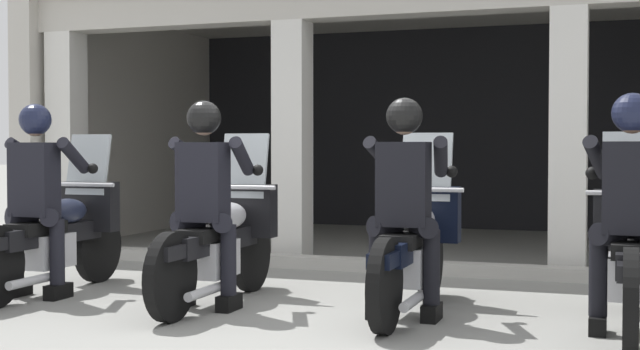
# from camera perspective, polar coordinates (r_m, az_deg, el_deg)

# --- Properties ---
(ground_plane) EXTENTS (80.00, 80.00, 0.00)m
(ground_plane) POSITION_cam_1_polar(r_m,az_deg,el_deg) (9.39, 5.30, -5.71)
(ground_plane) COLOR gray
(station_building) EXTENTS (9.74, 4.95, 3.18)m
(station_building) POSITION_cam_1_polar(r_m,az_deg,el_deg) (11.51, 9.48, 5.81)
(station_building) COLOR black
(station_building) RESTS_ON ground
(kerb_strip) EXTENTS (9.24, 0.24, 0.12)m
(kerb_strip) POSITION_cam_1_polar(r_m,az_deg,el_deg) (8.63, 5.99, -5.98)
(kerb_strip) COLOR #B7B5AD
(kerb_strip) RESTS_ON ground
(motorcycle_far_left) EXTENTS (0.62, 2.04, 1.35)m
(motorcycle_far_left) POSITION_cam_1_polar(r_m,az_deg,el_deg) (7.75, -16.66, -3.66)
(motorcycle_far_left) COLOR black
(motorcycle_far_left) RESTS_ON ground
(police_officer_far_left) EXTENTS (0.63, 0.61, 1.58)m
(police_officer_far_left) POSITION_cam_1_polar(r_m,az_deg,el_deg) (7.50, -17.97, -0.51)
(police_officer_far_left) COLOR black
(police_officer_far_left) RESTS_ON ground
(motorcycle_center_left) EXTENTS (0.62, 2.04, 1.35)m
(motorcycle_center_left) POSITION_cam_1_polar(r_m,az_deg,el_deg) (6.97, -6.43, -4.21)
(motorcycle_center_left) COLOR black
(motorcycle_center_left) RESTS_ON ground
(police_officer_center_left) EXTENTS (0.63, 0.61, 1.58)m
(police_officer_center_left) POSITION_cam_1_polar(r_m,az_deg,el_deg) (6.69, -7.51, -0.71)
(police_officer_center_left) COLOR black
(police_officer_center_left) RESTS_ON ground
(motorcycle_center_right) EXTENTS (0.62, 2.04, 1.35)m
(motorcycle_center_right) POSITION_cam_1_polar(r_m,az_deg,el_deg) (6.58, 6.13, -4.57)
(motorcycle_center_right) COLOR black
(motorcycle_center_right) RESTS_ON ground
(police_officer_center_right) EXTENTS (0.63, 0.61, 1.58)m
(police_officer_center_right) POSITION_cam_1_polar(r_m,az_deg,el_deg) (6.27, 5.55, -0.87)
(police_officer_center_right) COLOR black
(police_officer_center_right) RESTS_ON ground
(motorcycle_far_right) EXTENTS (0.62, 2.04, 1.35)m
(motorcycle_far_right) POSITION_cam_1_polar(r_m,az_deg,el_deg) (6.35, 19.59, -4.91)
(motorcycle_far_right) COLOR black
(motorcycle_far_right) RESTS_ON ground
(police_officer_far_right) EXTENTS (0.63, 0.61, 1.58)m
(police_officer_far_right) POSITION_cam_1_polar(r_m,az_deg,el_deg) (6.03, 19.64, -1.08)
(police_officer_far_right) COLOR black
(police_officer_far_right) RESTS_ON ground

